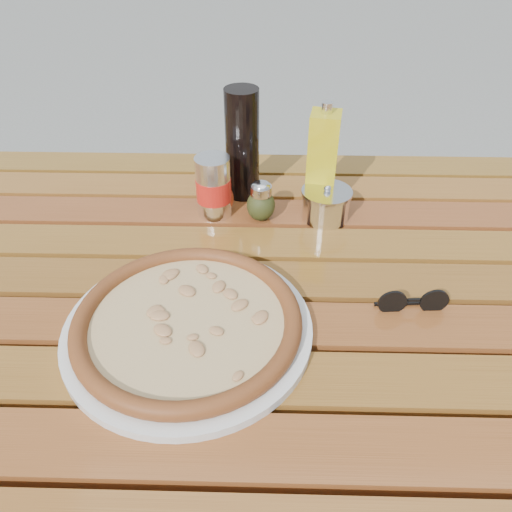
{
  "coord_description": "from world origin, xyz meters",
  "views": [
    {
      "loc": [
        0.02,
        -0.63,
        1.29
      ],
      "look_at": [
        0.0,
        0.02,
        0.78
      ],
      "focal_mm": 35.0,
      "sensor_mm": 36.0,
      "label": 1
    }
  ],
  "objects_px": {
    "table": "(256,311)",
    "plate": "(188,329)",
    "oregano_shaker": "(261,202)",
    "dark_bottle": "(242,145)",
    "pizza": "(187,321)",
    "pepper_shaker": "(220,195)",
    "soda_can": "(214,187)",
    "sunglasses": "(413,302)",
    "olive_oil_cruet": "(322,160)",
    "parmesan_tin": "(326,204)"
  },
  "relations": [
    {
      "from": "table",
      "to": "dark_bottle",
      "type": "relative_size",
      "value": 6.36
    },
    {
      "from": "soda_can",
      "to": "parmesan_tin",
      "type": "relative_size",
      "value": 1.09
    },
    {
      "from": "table",
      "to": "parmesan_tin",
      "type": "bearing_deg",
      "value": 55.08
    },
    {
      "from": "plate",
      "to": "pizza",
      "type": "bearing_deg",
      "value": 0.0
    },
    {
      "from": "table",
      "to": "sunglasses",
      "type": "bearing_deg",
      "value": -15.91
    },
    {
      "from": "pizza",
      "to": "parmesan_tin",
      "type": "bearing_deg",
      "value": 54.15
    },
    {
      "from": "pepper_shaker",
      "to": "oregano_shaker",
      "type": "bearing_deg",
      "value": -15.6
    },
    {
      "from": "dark_bottle",
      "to": "oregano_shaker",
      "type": "bearing_deg",
      "value": -67.55
    },
    {
      "from": "pepper_shaker",
      "to": "parmesan_tin",
      "type": "bearing_deg",
      "value": -3.98
    },
    {
      "from": "pizza",
      "to": "olive_oil_cruet",
      "type": "relative_size",
      "value": 1.84
    },
    {
      "from": "table",
      "to": "olive_oil_cruet",
      "type": "distance_m",
      "value": 0.31
    },
    {
      "from": "dark_bottle",
      "to": "table",
      "type": "bearing_deg",
      "value": -83.0
    },
    {
      "from": "olive_oil_cruet",
      "to": "pizza",
      "type": "bearing_deg",
      "value": -120.98
    },
    {
      "from": "table",
      "to": "pizza",
      "type": "height_order",
      "value": "pizza"
    },
    {
      "from": "sunglasses",
      "to": "pepper_shaker",
      "type": "bearing_deg",
      "value": 136.0
    },
    {
      "from": "plate",
      "to": "olive_oil_cruet",
      "type": "bearing_deg",
      "value": 59.02
    },
    {
      "from": "oregano_shaker",
      "to": "soda_can",
      "type": "height_order",
      "value": "soda_can"
    },
    {
      "from": "olive_oil_cruet",
      "to": "dark_bottle",
      "type": "bearing_deg",
      "value": 167.01
    },
    {
      "from": "plate",
      "to": "sunglasses",
      "type": "distance_m",
      "value": 0.34
    },
    {
      "from": "plate",
      "to": "dark_bottle",
      "type": "height_order",
      "value": "dark_bottle"
    },
    {
      "from": "plate",
      "to": "pepper_shaker",
      "type": "height_order",
      "value": "pepper_shaker"
    },
    {
      "from": "table",
      "to": "plate",
      "type": "bearing_deg",
      "value": -127.19
    },
    {
      "from": "pizza",
      "to": "oregano_shaker",
      "type": "relative_size",
      "value": 4.71
    },
    {
      "from": "dark_bottle",
      "to": "olive_oil_cruet",
      "type": "relative_size",
      "value": 1.05
    },
    {
      "from": "pizza",
      "to": "dark_bottle",
      "type": "xyz_separation_m",
      "value": [
        0.06,
        0.39,
        0.09
      ]
    },
    {
      "from": "table",
      "to": "oregano_shaker",
      "type": "relative_size",
      "value": 17.07
    },
    {
      "from": "pizza",
      "to": "olive_oil_cruet",
      "type": "bearing_deg",
      "value": 59.02
    },
    {
      "from": "pepper_shaker",
      "to": "sunglasses",
      "type": "xyz_separation_m",
      "value": [
        0.32,
        -0.27,
        -0.02
      ]
    },
    {
      "from": "pizza",
      "to": "dark_bottle",
      "type": "height_order",
      "value": "dark_bottle"
    },
    {
      "from": "dark_bottle",
      "to": "pizza",
      "type": "bearing_deg",
      "value": -98.89
    },
    {
      "from": "dark_bottle",
      "to": "soda_can",
      "type": "distance_m",
      "value": 0.11
    },
    {
      "from": "soda_can",
      "to": "pepper_shaker",
      "type": "bearing_deg",
      "value": 32.77
    },
    {
      "from": "olive_oil_cruet",
      "to": "parmesan_tin",
      "type": "height_order",
      "value": "olive_oil_cruet"
    },
    {
      "from": "sunglasses",
      "to": "parmesan_tin",
      "type": "bearing_deg",
      "value": 110.05
    },
    {
      "from": "plate",
      "to": "pizza",
      "type": "height_order",
      "value": "pizza"
    },
    {
      "from": "table",
      "to": "oregano_shaker",
      "type": "xyz_separation_m",
      "value": [
        0.01,
        0.18,
        0.11
      ]
    },
    {
      "from": "plate",
      "to": "parmesan_tin",
      "type": "bearing_deg",
      "value": 54.15
    },
    {
      "from": "plate",
      "to": "parmesan_tin",
      "type": "xyz_separation_m",
      "value": [
        0.22,
        0.31,
        0.02
      ]
    },
    {
      "from": "soda_can",
      "to": "sunglasses",
      "type": "relative_size",
      "value": 1.09
    },
    {
      "from": "olive_oil_cruet",
      "to": "parmesan_tin",
      "type": "xyz_separation_m",
      "value": [
        0.01,
        -0.05,
        -0.07
      ]
    },
    {
      "from": "oregano_shaker",
      "to": "sunglasses",
      "type": "bearing_deg",
      "value": -46.21
    },
    {
      "from": "pizza",
      "to": "sunglasses",
      "type": "bearing_deg",
      "value": 9.56
    },
    {
      "from": "oregano_shaker",
      "to": "dark_bottle",
      "type": "bearing_deg",
      "value": 112.45
    },
    {
      "from": "pizza",
      "to": "parmesan_tin",
      "type": "relative_size",
      "value": 3.5
    },
    {
      "from": "olive_oil_cruet",
      "to": "oregano_shaker",
      "type": "bearing_deg",
      "value": -153.59
    },
    {
      "from": "parmesan_tin",
      "to": "table",
      "type": "bearing_deg",
      "value": -124.92
    },
    {
      "from": "parmesan_tin",
      "to": "sunglasses",
      "type": "bearing_deg",
      "value": -66.29
    },
    {
      "from": "table",
      "to": "sunglasses",
      "type": "xyz_separation_m",
      "value": [
        0.24,
        -0.07,
        0.09
      ]
    },
    {
      "from": "pizza",
      "to": "soda_can",
      "type": "distance_m",
      "value": 0.32
    },
    {
      "from": "pizza",
      "to": "pepper_shaker",
      "type": "relative_size",
      "value": 4.71
    }
  ]
}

